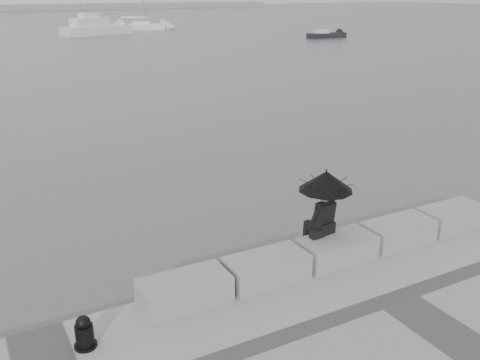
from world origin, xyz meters
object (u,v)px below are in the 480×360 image
motor_cruiser (96,28)px  small_motorboat (327,35)px  mooring_bollard (84,334)px  sailboat_right (142,26)px  seated_person (326,188)px

motor_cruiser → small_motorboat: size_ratio=1.89×
mooring_bollard → small_motorboat: mooring_bollard is taller
sailboat_right → small_motorboat: 29.00m
seated_person → mooring_bollard: size_ratio=2.45×
sailboat_right → motor_cruiser: 10.51m
seated_person → motor_cruiser: bearing=71.6°
motor_cruiser → sailboat_right: bearing=21.8°
mooring_bollard → motor_cruiser: size_ratio=0.06×
seated_person → mooring_bollard: bearing=-179.6°
mooring_bollard → motor_cruiser: motor_cruiser is taller
sailboat_right → seated_person: bearing=-77.3°
seated_person → motor_cruiser: size_ratio=0.14×
mooring_bollard → sailboat_right: sailboat_right is taller
sailboat_right → small_motorboat: size_ratio=2.53×
motor_cruiser → small_motorboat: bearing=-53.0°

